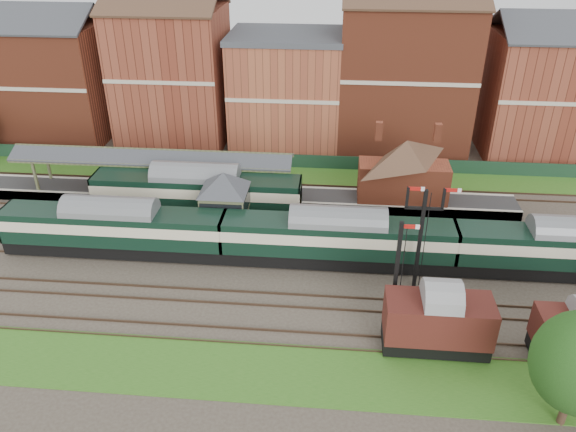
# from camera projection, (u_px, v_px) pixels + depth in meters

# --- Properties ---
(ground) EXTENTS (160.00, 160.00, 0.00)m
(ground) POSITION_uv_depth(u_px,v_px,m) (257.00, 260.00, 44.44)
(ground) COLOR #473D33
(ground) RESTS_ON ground
(grass_back) EXTENTS (90.00, 4.50, 0.06)m
(grass_back) POSITION_uv_depth(u_px,v_px,m) (278.00, 175.00, 58.33)
(grass_back) COLOR #2D6619
(grass_back) RESTS_ON ground
(grass_front) EXTENTS (90.00, 5.00, 0.06)m
(grass_front) POSITION_uv_depth(u_px,v_px,m) (229.00, 369.00, 33.99)
(grass_front) COLOR #2D6619
(grass_front) RESTS_ON ground
(fence) EXTENTS (90.00, 0.12, 1.50)m
(fence) POSITION_uv_depth(u_px,v_px,m) (280.00, 161.00, 59.71)
(fence) COLOR #193823
(fence) RESTS_ON ground
(platform) EXTENTS (55.00, 3.40, 1.00)m
(platform) POSITION_uv_depth(u_px,v_px,m) (219.00, 196.00, 53.06)
(platform) COLOR #2D2D2D
(platform) RESTS_ON ground
(signal_box) EXTENTS (5.40, 5.40, 6.00)m
(signal_box) POSITION_uv_depth(u_px,v_px,m) (225.00, 204.00, 45.94)
(signal_box) COLOR #6F7C58
(signal_box) RESTS_ON ground
(brick_hut) EXTENTS (3.20, 2.64, 2.94)m
(brick_hut) POSITION_uv_depth(u_px,v_px,m) (322.00, 229.00, 46.28)
(brick_hut) COLOR maroon
(brick_hut) RESTS_ON ground
(station_building) EXTENTS (8.10, 8.10, 5.90)m
(station_building) POSITION_uv_depth(u_px,v_px,m) (404.00, 169.00, 50.03)
(station_building) COLOR brown
(station_building) RESTS_ON platform
(canopy) EXTENTS (26.00, 3.89, 4.08)m
(canopy) POSITION_uv_depth(u_px,v_px,m) (152.00, 154.00, 51.54)
(canopy) COLOR #4C5132
(canopy) RESTS_ON platform
(semaphore_bracket) EXTENTS (3.60, 0.25, 8.18)m
(semaphore_bracket) POSITION_uv_depth(u_px,v_px,m) (421.00, 233.00, 39.05)
(semaphore_bracket) COLOR black
(semaphore_bracket) RESTS_ON ground
(semaphore_siding) EXTENTS (1.23, 0.25, 8.00)m
(semaphore_siding) POSITION_uv_depth(u_px,v_px,m) (396.00, 274.00, 35.53)
(semaphore_siding) COLOR black
(semaphore_siding) RESTS_ON ground
(town_backdrop) EXTENTS (69.00, 10.00, 16.00)m
(town_backdrop) POSITION_uv_depth(u_px,v_px,m) (285.00, 84.00, 62.76)
(town_backdrop) COLOR brown
(town_backdrop) RESTS_ON ground
(dmu_train) EXTENTS (52.91, 2.78, 4.06)m
(dmu_train) POSITION_uv_depth(u_px,v_px,m) (337.00, 238.00, 42.78)
(dmu_train) COLOR black
(dmu_train) RESTS_ON ground
(platform_railcar) EXTENTS (18.36, 2.89, 4.23)m
(platform_railcar) POSITION_uv_depth(u_px,v_px,m) (197.00, 192.00, 49.37)
(platform_railcar) COLOR black
(platform_railcar) RESTS_ON ground
(goods_van_a) EXTENTS (6.52, 2.83, 3.96)m
(goods_van_a) POSITION_uv_depth(u_px,v_px,m) (438.00, 321.00, 34.53)
(goods_van_a) COLOR black
(goods_van_a) RESTS_ON ground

